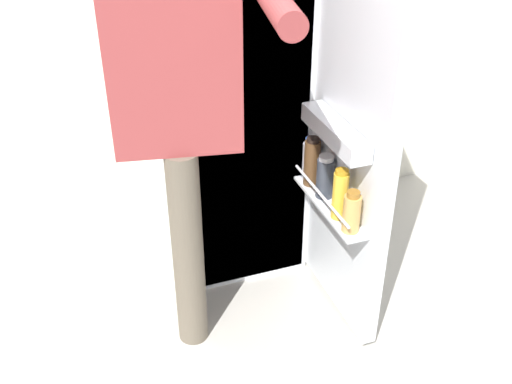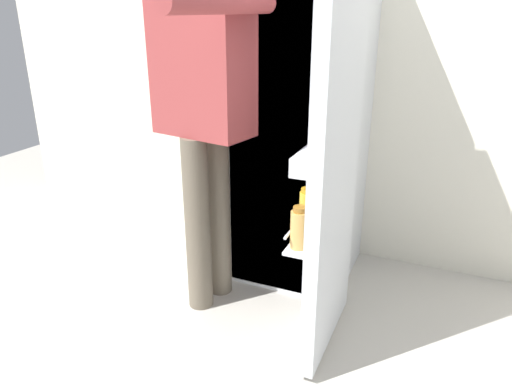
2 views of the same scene
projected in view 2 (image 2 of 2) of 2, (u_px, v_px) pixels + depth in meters
ground_plane at (261, 318)px, 2.27m from camera, size 6.82×6.82×0.00m
kitchen_wall at (325, 42)px, 2.59m from camera, size 4.40×0.10×2.42m
refrigerator at (305, 122)px, 2.37m from camera, size 0.65×1.15×1.72m
person at (205, 94)px, 2.07m from camera, size 0.57×0.81×1.72m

